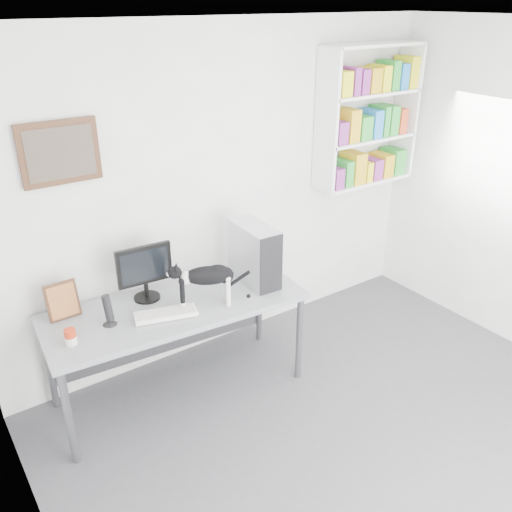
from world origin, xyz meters
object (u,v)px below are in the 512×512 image
soup_can (71,337)px  pc_tower (254,254)px  bookshelf (368,116)px  monitor (145,272)px  desk (179,349)px  leaning_print (62,300)px  cat (207,285)px  keyboard (166,314)px  speaker (108,310)px

soup_can → pc_tower: bearing=1.5°
bookshelf → monitor: bookshelf is taller
desk → monitor: bearing=128.1°
monitor → pc_tower: bearing=-11.2°
bookshelf → leaning_print: size_ratio=4.49×
soup_can → cat: (0.97, -0.08, 0.11)m
bookshelf → keyboard: (-2.29, -0.43, -1.04)m
pc_tower → bookshelf: bearing=15.9°
keyboard → pc_tower: pc_tower is taller
bookshelf → desk: bearing=-171.5°
speaker → leaning_print: (-0.22, 0.27, 0.02)m
bookshelf → soup_can: 3.14m
desk → speaker: speaker is taller
pc_tower → cat: 0.51m
pc_tower → leaning_print: size_ratio=1.71×
monitor → keyboard: bearing=-84.7°
desk → speaker: bearing=-177.4°
desk → cat: size_ratio=3.59×
pc_tower → leaning_print: (-1.40, 0.31, -0.10)m
pc_tower → soup_can: (-1.46, -0.04, -0.18)m
bookshelf → cat: 2.22m
monitor → cat: bearing=-42.5°
desk → keyboard: bearing=-136.4°
monitor → cat: 0.47m
pc_tower → speaker: size_ratio=2.03×
monitor → leaning_print: (-0.58, 0.09, -0.08)m
desk → soup_can: bearing=-170.6°
desk → monitor: (-0.13, 0.20, 0.61)m
cat → desk: bearing=170.6°
bookshelf → cat: bookshelf is taller
bookshelf → soup_can: size_ratio=11.33×
keyboard → cat: size_ratio=0.82×
leaning_print → monitor: bearing=-10.1°
speaker → cat: bearing=-30.3°
monitor → keyboard: 0.36m
soup_can → cat: size_ratio=0.21×
desk → soup_can: size_ratio=17.32×
desk → leaning_print: (-0.71, 0.29, 0.53)m
keyboard → pc_tower: bearing=22.0°
bookshelf → cat: size_ratio=2.35×
leaning_print → bookshelf: bearing=-0.8°
desk → monitor: monitor is taller
bookshelf → keyboard: 2.56m
leaning_print → soup_can: leaning_print is taller
monitor → speaker: monitor is taller
keyboard → leaning_print: size_ratio=1.58×
leaning_print → cat: cat is taller
desk → keyboard: keyboard is taller
monitor → bookshelf: bearing=7.3°
desk → cat: (0.19, -0.14, 0.56)m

